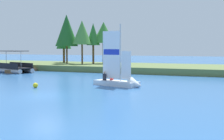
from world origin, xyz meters
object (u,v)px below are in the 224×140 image
Objects in this scene: shoreline_tree_left at (64,39)px; shoreline_tree_midleft at (67,30)px; shoreline_tree_midright at (93,34)px; shoreline_tree_centre at (82,33)px; channel_buoy at (35,85)px; shoreline_tree_right at (104,33)px; wooden_dock at (23,70)px; pontoon_boat at (14,67)px; sailboat at (123,82)px.

shoreline_tree_midleft is (2.32, -2.96, 1.30)m from shoreline_tree_left.
shoreline_tree_midright is at bearing 20.93° from shoreline_tree_midleft.
shoreline_tree_left is 6.42m from shoreline_tree_midright.
channel_buoy is at bearing -72.74° from shoreline_tree_centre.
shoreline_tree_midleft is 5.82m from shoreline_tree_right.
shoreline_tree_centre is 1.97m from shoreline_tree_midright.
shoreline_tree_left reaches higher than wooden_dock.
shoreline_tree_centre reaches higher than pontoon_boat.
wooden_dock is (-2.59, -7.49, -5.83)m from shoreline_tree_midleft.
shoreline_tree_centre is at bearing 143.08° from sailboat.
wooden_dock is (-0.27, -10.45, -4.52)m from shoreline_tree_left.
shoreline_tree_left is 27.21m from sailboat.
shoreline_tree_centre is 1.02× the size of pontoon_boat.
channel_buoy is (6.38, -20.52, -5.43)m from shoreline_tree_centre.
shoreline_tree_midleft is 9.84m from wooden_dock.
shoreline_tree_centre is at bearing 107.26° from channel_buoy.
channel_buoy is at bearing -66.08° from shoreline_tree_midleft.
channel_buoy is at bearing -48.21° from wooden_dock.
pontoon_boat is (-0.89, -11.63, -4.04)m from shoreline_tree_left.
shoreline_tree_left is at bearing 88.50° from wooden_dock.
shoreline_tree_centre is 11.55m from pontoon_boat.
shoreline_tree_right reaches higher than pontoon_boat.
pontoon_boat is at bearing 135.93° from channel_buoy.
shoreline_tree_midleft is 1.40× the size of wooden_dock.
shoreline_tree_midright is 0.97× the size of pontoon_boat.
shoreline_tree_right is (7.46, -0.25, 0.98)m from shoreline_tree_left.
pontoon_boat is at bearing -124.95° from shoreline_tree_centre.
pontoon_boat is (-0.61, -1.18, 0.49)m from wooden_dock.
shoreline_tree_right is 15.35× the size of channel_buoy.
wooden_dock is 17.63m from channel_buoy.
shoreline_tree_midleft is 2.81m from shoreline_tree_centre.
pontoon_boat is (-18.87, 8.34, 0.28)m from sailboat.
shoreline_tree_left is 26.62m from channel_buoy.
channel_buoy reaches higher than wooden_dock.
shoreline_tree_left is 11.39m from wooden_dock.
shoreline_tree_midright is (1.12, 1.60, -0.25)m from shoreline_tree_centre.
pontoon_boat is 17.21m from channel_buoy.
shoreline_tree_midleft reaches higher than shoreline_tree_left.
shoreline_tree_midright is 14.85× the size of channel_buoy.
pontoon_boat is at bearing -117.37° from wooden_dock.
shoreline_tree_midright reaches higher than sailboat.
shoreline_tree_right is at bearing 50.01° from shoreline_tree_centre.
shoreline_tree_right is (2.37, 2.82, 0.08)m from shoreline_tree_centre.
wooden_dock is 0.84× the size of pontoon_boat.
shoreline_tree_centre is at bearing -2.33° from shoreline_tree_midleft.
shoreline_tree_left is 0.95× the size of sailboat.
shoreline_tree_midright is 13.26m from pontoon_boat.
shoreline_tree_left is 12.34m from pontoon_boat.
pontoon_boat is (-5.98, -8.56, -4.94)m from shoreline_tree_centre.
shoreline_tree_right is (1.24, 1.22, 0.32)m from shoreline_tree_midright.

